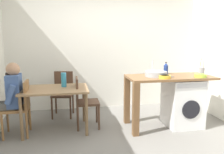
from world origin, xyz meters
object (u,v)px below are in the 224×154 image
Objects in this scene: chair_spare_by_wall at (63,91)px; utensil_crock at (201,71)px; chair_opposite at (83,99)px; chair_person_seat at (20,105)px; mixing_bowl at (165,76)px; vase at (64,80)px; dining_table at (55,94)px; bottle_tall_green at (166,69)px; washing_machine at (182,102)px; seated_person at (9,96)px; colander at (201,75)px.

utensil_crock is at bearing 169.28° from chair_spare_by_wall.
chair_opposite and chair_spare_by_wall have the same top height.
mixing_bowl reaches higher than chair_person_seat.
mixing_bowl is 1.72m from vase.
chair_opposite is at bearing -8.56° from vase.
mixing_bowl is (1.80, -0.38, 0.31)m from dining_table.
chair_person_seat is 1.00× the size of chair_opposite.
bottle_tall_green is (1.89, -0.73, 0.51)m from chair_spare_by_wall.
mixing_bowl reaches higher than washing_machine.
washing_machine reaches higher than dining_table.
seated_person is 2.53m from mixing_bowl.
chair_opposite is 3.00× the size of utensil_crock.
bottle_tall_green reaches higher than washing_machine.
chair_spare_by_wall is at bearing -152.50° from chair_opposite.
bottle_tall_green reaches higher than mixing_bowl.
chair_person_seat is at bearing 178.19° from washing_machine.
chair_person_seat is 0.23m from seated_person.
colander reaches higher than dining_table.
chair_spare_by_wall is at bearing 160.07° from utensil_crock.
chair_spare_by_wall is 2.34m from washing_machine.
chair_opposite is 2.06m from colander.
chair_person_seat reaches higher than dining_table.
bottle_tall_green is at bearing -88.39° from seated_person.
chair_spare_by_wall is at bearing 93.24° from vase.
chair_spare_by_wall is 4.50× the size of colander.
vase reaches higher than colander.
seated_person reaches higher than bottle_tall_green.
colander is at bearing -96.99° from seated_person.
colander is (2.43, -0.40, 0.31)m from dining_table.
chair_person_seat is 2.60m from bottle_tall_green.
seated_person is at bearing -176.89° from bottle_tall_green.
chair_person_seat is at bearing 179.35° from utensil_crock.
washing_machine is at bearing 130.74° from colander.
utensil_crock is 0.33m from colander.
utensil_crock is at bearing -92.15° from chair_person_seat.
chair_opposite is 1.61m from bottle_tall_green.
utensil_crock is at bearing 16.98° from mixing_bowl.
mixing_bowl is at bearing -12.07° from dining_table.
seated_person is 2.74m from bottle_tall_green.
chair_person_seat and chair_opposite have the same top height.
dining_table is 5.50× the size of colander.
washing_machine is 3.89× the size of bottle_tall_green.
dining_table is at bearing 177.07° from utensil_crock.
mixing_bowl is (1.32, -0.43, 0.44)m from chair_opposite.
bottle_tall_green is at bearing 90.55° from chair_opposite.
utensil_crock is (0.37, 0.05, 0.56)m from washing_machine.
chair_spare_by_wall is 2.64m from colander.
chair_person_seat is at bearing 62.18° from chair_spare_by_wall.
utensil_crock reaches higher than dining_table.
utensil_crock is (3.32, -0.03, 0.32)m from seated_person.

